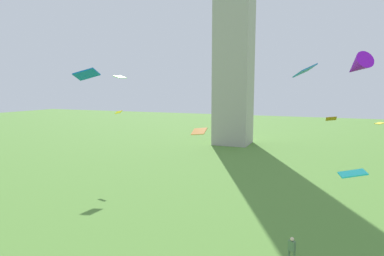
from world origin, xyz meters
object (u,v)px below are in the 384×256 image
kite_flying_5 (331,119)px  person_1 (292,248)px  kite_flying_1 (357,66)px  kite_flying_6 (380,123)px  kite_flying_8 (87,74)px  kite_flying_2 (305,71)px  kite_flying_7 (199,131)px  kite_flying_3 (120,77)px  kite_flying_0 (353,173)px  kite_flying_4 (119,112)px

kite_flying_5 → person_1: bearing=73.9°
kite_flying_1 → kite_flying_6: (3.31, 13.45, -4.45)m
person_1 → kite_flying_8: bearing=-152.7°
person_1 → kite_flying_6: kite_flying_6 is taller
kite_flying_5 → kite_flying_2: bearing=74.1°
person_1 → kite_flying_6: bearing=95.2°
kite_flying_8 → kite_flying_7: bearing=-22.2°
kite_flying_3 → kite_flying_0: bearing=-106.4°
person_1 → kite_flying_5: bearing=107.9°
kite_flying_5 → kite_flying_8: kite_flying_8 is taller
person_1 → kite_flying_1: bearing=62.6°
kite_flying_5 → kite_flying_7: kite_flying_7 is taller
person_1 → kite_flying_8: size_ratio=0.91×
kite_flying_1 → kite_flying_7: size_ratio=2.28×
person_1 → kite_flying_0: (3.32, 4.79, 3.60)m
person_1 → kite_flying_8: kite_flying_8 is taller
person_1 → kite_flying_3: bearing=172.9°
kite_flying_2 → kite_flying_5: kite_flying_2 is taller
kite_flying_4 → kite_flying_6: 27.43m
person_1 → kite_flying_5: 14.07m
kite_flying_1 → kite_flying_8: (-17.37, -2.13, -0.24)m
kite_flying_2 → kite_flying_7: bearing=152.0°
kite_flying_1 → kite_flying_7: 9.67m
kite_flying_5 → kite_flying_7: 15.29m
kite_flying_1 → kite_flying_4: size_ratio=2.43×
person_1 → kite_flying_5: kite_flying_5 is taller
kite_flying_0 → kite_flying_1: bearing=70.6°
kite_flying_4 → kite_flying_5: (23.04, -0.60, 0.09)m
kite_flying_4 → kite_flying_6: kite_flying_4 is taller
kite_flying_3 → kite_flying_6: bearing=-83.7°
kite_flying_7 → kite_flying_8: (-9.06, 1.08, 3.51)m
kite_flying_0 → kite_flying_2: bearing=37.3°
kite_flying_3 → kite_flying_7: size_ratio=1.74×
kite_flying_5 → kite_flying_4: bearing=-8.3°
kite_flying_0 → kite_flying_5: kite_flying_5 is taller
kite_flying_2 → kite_flying_8: 14.72m
kite_flying_5 → kite_flying_1: bearing=88.5°
person_1 → kite_flying_1: size_ratio=0.75×
kite_flying_0 → kite_flying_4: kite_flying_4 is taller
kite_flying_2 → kite_flying_5: size_ratio=1.73×
kite_flying_1 → kite_flying_2: 2.85m
kite_flying_0 → kite_flying_8: kite_flying_8 is taller
kite_flying_7 → kite_flying_5: bearing=68.5°
kite_flying_0 → kite_flying_6: (2.95, 10.76, 2.41)m
kite_flying_3 → person_1: bearing=-118.6°
kite_flying_2 → kite_flying_7: 7.03m
kite_flying_1 → kite_flying_3: size_ratio=1.31×
kite_flying_5 → kite_flying_0: bearing=93.1°
person_1 → kite_flying_1: kite_flying_1 is taller
kite_flying_7 → person_1: bearing=19.0°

